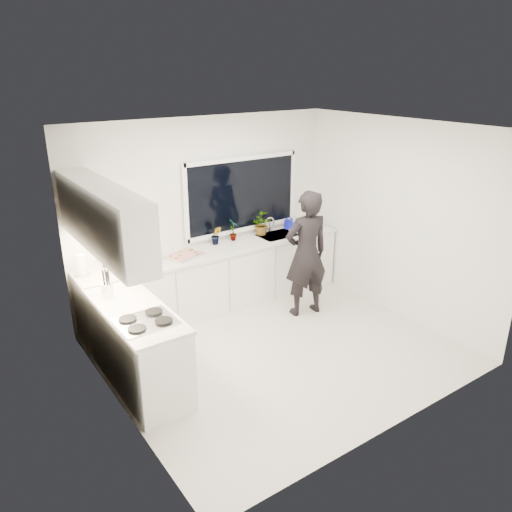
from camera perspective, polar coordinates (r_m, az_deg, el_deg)
floor at (r=6.32m, az=2.65°, el=-10.81°), size 4.00×3.50×0.02m
wall_back at (r=7.13m, az=-5.79°, el=4.82°), size 4.00×0.02×2.70m
wall_left at (r=4.86m, az=-16.35°, el=-3.83°), size 0.02×3.50×2.70m
wall_right at (r=7.08m, az=15.93°, el=3.99°), size 0.02×3.50×2.70m
ceiling at (r=5.42m, az=3.14°, el=14.49°), size 4.00×3.50×0.02m
window at (r=7.35m, az=-1.60°, el=7.02°), size 1.80×0.02×1.00m
base_cabinets_back at (r=7.19m, az=-4.31°, el=-2.72°), size 3.92×0.58×0.88m
base_cabinets_left at (r=5.66m, az=-13.32°, el=-10.20°), size 0.58×1.60×0.88m
countertop_back at (r=7.01m, az=-4.37°, el=0.70°), size 3.94×0.62×0.04m
countertop_left at (r=5.44m, az=-13.72°, el=-6.04°), size 0.62×1.60×0.04m
upper_cabinets at (r=5.38m, az=-17.16°, el=4.19°), size 0.34×2.10×0.70m
sink at (r=7.58m, az=2.44°, el=2.07°), size 0.58×0.42×0.14m
faucet at (r=7.68m, az=1.56°, el=3.60°), size 0.03×0.03×0.22m
stovetop at (r=5.13m, az=-12.50°, el=-7.24°), size 0.56×0.48×0.03m
person at (r=6.89m, az=5.77°, el=0.24°), size 0.71×0.53×1.79m
pizza_tray at (r=6.74m, az=-8.21°, el=0.03°), size 0.54×0.47×0.03m
pizza at (r=6.74m, az=-8.21°, el=0.16°), size 0.49×0.42×0.01m
watering_can at (r=7.86m, az=3.74°, el=3.63°), size 0.17×0.17×0.13m
paper_towel_roll at (r=6.39m, az=-19.34°, el=-1.06°), size 0.12×0.12×0.26m
knife_block at (r=6.63m, az=-13.69°, el=0.14°), size 0.14×0.11×0.22m
utensil_crock at (r=5.75m, az=-16.62°, el=-3.72°), size 0.16×0.16×0.16m
picture_frame_large at (r=6.62m, az=-16.37°, el=0.12°), size 0.22×0.04×0.28m
picture_frame_small at (r=6.72m, az=-13.69°, el=0.78°), size 0.25×0.02×0.30m
herb_plants at (r=7.42m, az=-0.69°, el=3.40°), size 1.01×0.33×0.33m
soap_bottles at (r=7.69m, az=5.93°, el=3.78°), size 0.33×0.16×0.32m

